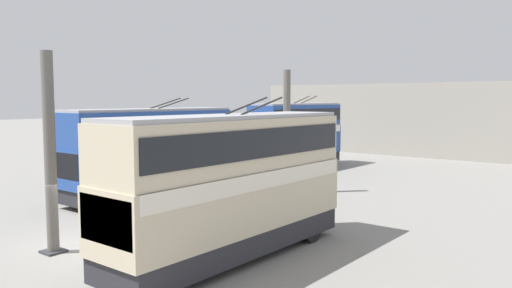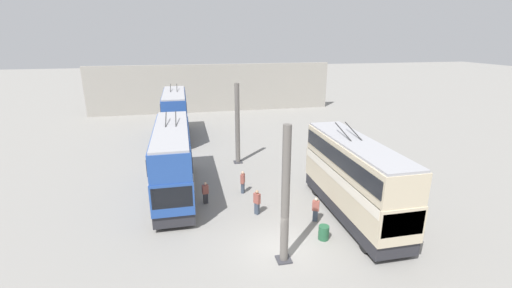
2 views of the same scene
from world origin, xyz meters
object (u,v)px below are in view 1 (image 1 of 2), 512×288
(bus_right_near, at_px, (152,146))
(oil_drum, at_px, (133,247))
(bus_right_mid, at_px, (297,131))
(person_by_right_row, at_px, (148,191))
(bus_left_far, at_px, (231,177))
(person_aisle_foreground, at_px, (155,204))
(person_aisle_midway, at_px, (202,192))
(person_by_left_row, at_px, (180,225))

(bus_right_near, xyz_separation_m, oil_drum, (-7.79, -8.25, -2.42))
(bus_right_mid, distance_m, person_by_right_row, 16.93)
(bus_left_far, relative_size, person_aisle_foreground, 6.00)
(bus_right_mid, xyz_separation_m, person_by_right_row, (-16.67, -2.04, -2.13))
(bus_right_near, distance_m, person_aisle_foreground, 6.94)
(bus_left_far, xyz_separation_m, person_aisle_foreground, (1.50, 5.82, -1.95))
(bus_right_mid, height_order, person_by_right_row, bus_right_mid)
(person_aisle_midway, relative_size, oil_drum, 2.07)
(person_aisle_foreground, relative_size, person_by_right_row, 1.07)
(bus_right_near, height_order, person_by_left_row, bus_right_near)
(person_aisle_foreground, distance_m, person_by_right_row, 3.83)
(person_aisle_foreground, height_order, person_by_right_row, person_aisle_foreground)
(bus_left_far, bearing_deg, person_aisle_foreground, 75.53)
(bus_left_far, distance_m, person_by_left_row, 3.19)
(person_by_left_row, distance_m, person_by_right_row, 7.52)
(bus_right_mid, distance_m, person_by_left_row, 22.28)
(oil_drum, bearing_deg, person_aisle_midway, 26.51)
(bus_right_near, bearing_deg, person_aisle_foreground, -129.09)
(bus_left_far, bearing_deg, bus_right_mid, 28.36)
(person_by_left_row, xyz_separation_m, person_aisle_foreground, (1.60, 3.35, 0.06))
(oil_drum, bearing_deg, bus_left_far, -52.84)
(bus_left_far, xyz_separation_m, bus_right_near, (5.70, 11.00, -0.01))
(person_by_right_row, bearing_deg, bus_right_near, -143.93)
(person_aisle_midway, distance_m, oil_drum, 7.69)
(person_by_right_row, distance_m, oil_drum, 8.49)
(person_by_left_row, distance_m, person_aisle_foreground, 3.72)
(person_aisle_foreground, bearing_deg, bus_left_far, -50.82)
(person_aisle_midway, height_order, person_by_left_row, person_aisle_midway)
(person_aisle_foreground, bearing_deg, person_by_right_row, 108.49)
(bus_left_far, relative_size, bus_right_mid, 1.04)
(person_by_right_row, bearing_deg, person_aisle_foreground, 45.26)
(bus_right_mid, height_order, person_aisle_midway, bus_right_mid)
(bus_right_near, xyz_separation_m, person_aisle_midway, (-0.92, -4.82, -1.94))
(bus_right_near, distance_m, bus_right_mid, 14.67)
(bus_right_near, distance_m, person_aisle_midway, 5.28)
(bus_right_mid, bearing_deg, bus_left_far, -151.64)
(person_by_left_row, height_order, person_aisle_foreground, person_aisle_foreground)
(bus_right_mid, distance_m, person_aisle_foreground, 19.67)
(person_by_left_row, bearing_deg, bus_right_mid, 49.77)
(bus_right_mid, height_order, oil_drum, bus_right_mid)
(person_by_left_row, bearing_deg, bus_right_near, 82.91)
(person_aisle_foreground, relative_size, oil_drum, 2.05)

